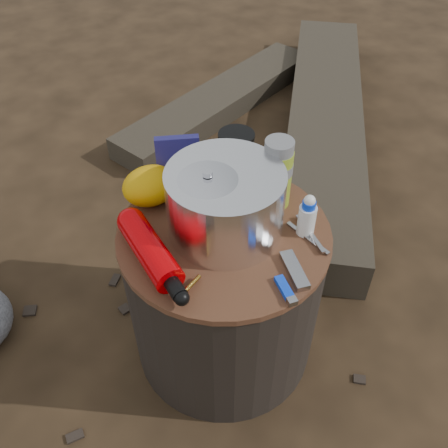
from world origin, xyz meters
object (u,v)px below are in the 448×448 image
stump (224,293)px  travel_mug (236,156)px  log_main (324,121)px  fuel_bottle (150,250)px  camping_pot (208,206)px  thermos (277,174)px

stump → travel_mug: (0.12, 0.17, 0.29)m
log_main → fuel_bottle: bearing=-108.3°
stump → log_main: stump is taller
stump → log_main: size_ratio=0.27×
log_main → camping_pot: bearing=-104.7°
fuel_bottle → travel_mug: (0.30, 0.17, 0.03)m
stump → log_main: 1.16m
stump → camping_pot: (-0.03, 0.01, 0.31)m
stump → camping_pot: bearing=161.1°
camping_pot → fuel_bottle: size_ratio=0.63×
stump → travel_mug: 0.36m
fuel_bottle → thermos: 0.35m
camping_pot → thermos: bearing=6.5°
log_main → travel_mug: (-0.77, -0.56, 0.44)m
camping_pot → thermos: thermos is taller
log_main → travel_mug: bearing=-106.3°
fuel_bottle → travel_mug: bearing=26.7°
stump → log_main: bearing=39.3°
travel_mug → stump: bearing=-126.7°
thermos → travel_mug: bearing=104.7°
stump → camping_pot: camping_pot is taller
log_main → thermos: size_ratio=10.24×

